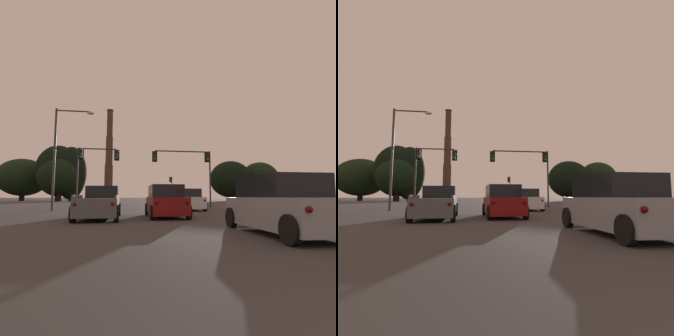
{
  "view_description": "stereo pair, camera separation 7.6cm",
  "coord_description": "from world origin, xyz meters",
  "views": [
    {
      "loc": [
        -1.87,
        0.07,
        1.18
      ],
      "look_at": [
        4.18,
        41.86,
        5.81
      ],
      "focal_mm": 28.0,
      "sensor_mm": 36.0,
      "label": 1
    },
    {
      "loc": [
        -1.79,
        0.06,
        1.18
      ],
      "look_at": [
        4.18,
        41.86,
        5.81
      ],
      "focal_mm": 28.0,
      "sensor_mm": 36.0,
      "label": 2
    }
  ],
  "objects": [
    {
      "name": "suv_center_lane_second",
      "position": [
        0.2,
        15.42,
        0.9
      ],
      "size": [
        2.14,
        4.92,
        1.86
      ],
      "rotation": [
        0.0,
        0.0,
        0.01
      ],
      "color": "maroon",
      "rests_on": "ground_plane"
    },
    {
      "name": "suv_right_lane_front",
      "position": [
        3.16,
        22.72,
        0.9
      ],
      "size": [
        2.25,
        4.96,
        1.86
      ],
      "rotation": [
        0.0,
        0.0,
        0.03
      ],
      "color": "silver",
      "rests_on": "ground_plane"
    },
    {
      "name": "suv_right_lane_third",
      "position": [
        2.96,
        8.0,
        0.9
      ],
      "size": [
        2.14,
        4.92,
        1.86
      ],
      "rotation": [
        0.0,
        0.0,
        -0.01
      ],
      "color": "gray",
      "rests_on": "ground_plane"
    },
    {
      "name": "pickup_truck_left_lane_second",
      "position": [
        -3.5,
        15.19,
        0.8
      ],
      "size": [
        2.26,
        5.53,
        1.82
      ],
      "rotation": [
        0.0,
        0.0,
        0.02
      ],
      "color": "#4C4F54",
      "rests_on": "ground_plane"
    },
    {
      "name": "traffic_light_overhead_right",
      "position": [
        5.12,
        29.56,
        5.04
      ],
      "size": [
        6.98,
        0.5,
        6.52
      ],
      "color": "#2D2D30",
      "rests_on": "ground_plane"
    },
    {
      "name": "traffic_light_overhead_left",
      "position": [
        -6.18,
        29.79,
        5.0
      ],
      "size": [
        4.68,
        0.5,
        6.6
      ],
      "color": "#2D2D30",
      "rests_on": "ground_plane"
    },
    {
      "name": "traffic_light_far_right",
      "position": [
        7.69,
        60.72,
        3.84
      ],
      "size": [
        0.78,
        0.5,
        5.85
      ],
      "color": "#2D2D30",
      "rests_on": "ground_plane"
    },
    {
      "name": "street_lamp",
      "position": [
        -7.86,
        23.53,
        5.44
      ],
      "size": [
        3.33,
        0.36,
        8.88
      ],
      "color": "#38383A",
      "rests_on": "ground_plane"
    },
    {
      "name": "smokestack",
      "position": [
        -12.6,
        133.67,
        17.93
      ],
      "size": [
        6.6,
        6.6,
        45.65
      ],
      "color": "#3C2B22",
      "rests_on": "ground_plane"
    },
    {
      "name": "treeline_right_mid",
      "position": [
        -20.28,
        70.56,
        7.82
      ],
      "size": [
        11.19,
        10.07,
        14.4
      ],
      "color": "black",
      "rests_on": "ground_plane"
    },
    {
      "name": "treeline_far_right",
      "position": [
        -19.23,
        68.36,
        6.26
      ],
      "size": [
        10.48,
        9.43,
        10.83
      ],
      "color": "black",
      "rests_on": "ground_plane"
    },
    {
      "name": "treeline_center_right",
      "position": [
        -16.85,
        69.32,
        7.19
      ],
      "size": [
        7.71,
        6.94,
        13.95
      ],
      "color": "black",
      "rests_on": "ground_plane"
    },
    {
      "name": "treeline_far_left",
      "position": [
        -31.33,
        77.44,
        6.51
      ],
      "size": [
        13.96,
        12.56,
        11.66
      ],
      "color": "black",
      "rests_on": "ground_plane"
    },
    {
      "name": "treeline_center_left",
      "position": [
        36.32,
        73.21,
        6.58
      ],
      "size": [
        11.07,
        9.97,
        11.41
      ],
      "color": "black",
      "rests_on": "ground_plane"
    },
    {
      "name": "treeline_left_mid",
      "position": [
        26.82,
        72.11,
        6.17
      ],
      "size": [
        12.02,
        10.82,
        11.44
      ],
      "color": "black",
      "rests_on": "ground_plane"
    }
  ]
}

